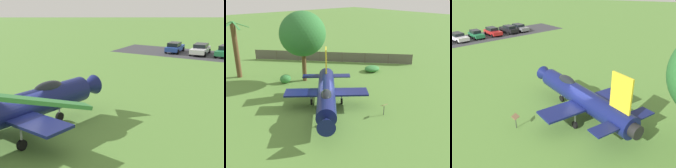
# 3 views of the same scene
# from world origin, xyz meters

# --- Properties ---
(ground_plane) EXTENTS (200.00, 200.00, 0.00)m
(ground_plane) POSITION_xyz_m (0.00, 0.00, 0.00)
(ground_plane) COLOR #568438
(display_jet) EXTENTS (11.21, 9.79, 5.12)m
(display_jet) POSITION_xyz_m (0.29, -0.23, 1.78)
(display_jet) COLOR #111951
(display_jet) RESTS_ON ground_plane
(parked_car_white) EXTENTS (5.12, 3.83, 1.43)m
(parked_car_white) POSITION_xyz_m (27.25, -17.53, 0.75)
(parked_car_white) COLOR silver
(parked_car_white) RESTS_ON ground_plane
(parked_car_blue) EXTENTS (4.59, 3.43, 1.44)m
(parked_car_blue) POSITION_xyz_m (28.91, -14.34, 0.75)
(parked_car_blue) COLOR #23429E
(parked_car_blue) RESTS_ON ground_plane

